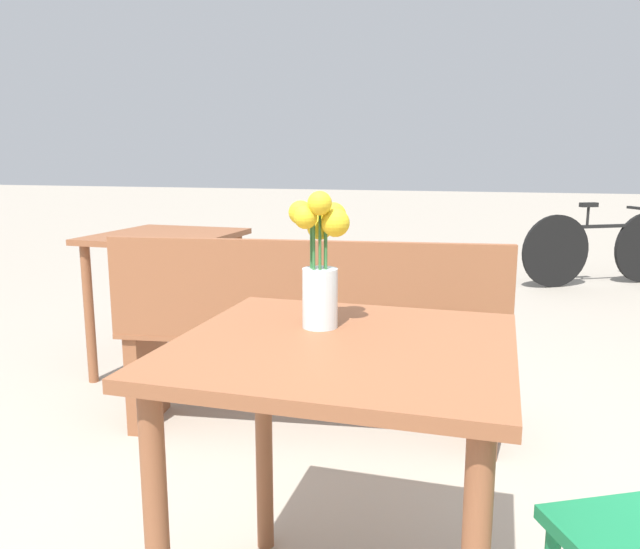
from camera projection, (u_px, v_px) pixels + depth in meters
table_front at (343, 398)px, 1.42m from camera, size 0.75×0.72×0.76m
flower_vase at (321, 263)px, 1.48m from camera, size 0.15×0.14×0.33m
bench_near at (307, 333)px, 2.53m from camera, size 1.61×0.54×0.85m
table_back at (167, 259)px, 3.36m from camera, size 0.71×0.76×0.76m
bicycle at (602, 248)px, 5.67m from camera, size 1.42×0.81×0.76m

